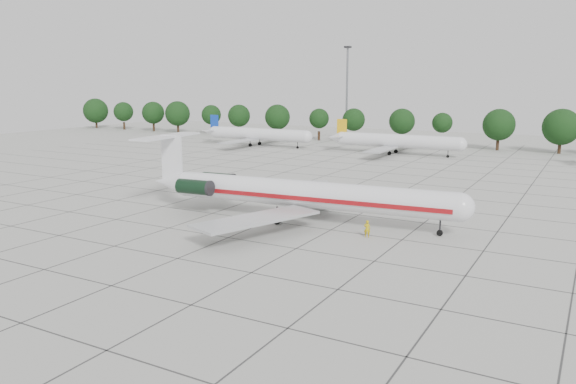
% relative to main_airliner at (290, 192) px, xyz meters
% --- Properties ---
extents(ground, '(260.00, 260.00, 0.00)m').
position_rel_main_airliner_xyz_m(ground, '(-1.95, -1.81, -3.28)').
color(ground, '#AFAFA8').
rests_on(ground, ground).
extents(apron_joints, '(170.00, 170.00, 0.02)m').
position_rel_main_airliner_xyz_m(apron_joints, '(-1.95, 13.19, -3.28)').
color(apron_joints, '#383838').
rests_on(apron_joints, ground).
extents(main_airliner, '(39.64, 31.05, 9.30)m').
position_rel_main_airliner_xyz_m(main_airliner, '(0.00, 0.00, 0.00)').
color(main_airliner, silver).
rests_on(main_airliner, ground).
extents(ground_crew, '(0.76, 0.61, 1.84)m').
position_rel_main_airliner_xyz_m(ground_crew, '(10.55, -2.68, -2.37)').
color(ground_crew, '#C5A80B').
rests_on(ground_crew, ground).
extents(bg_airliner_b, '(28.24, 27.20, 7.40)m').
position_rel_main_airliner_xyz_m(bg_airliner_b, '(-44.41, 63.28, -0.37)').
color(bg_airliner_b, silver).
rests_on(bg_airliner_b, ground).
extents(bg_airliner_c, '(28.24, 27.20, 7.40)m').
position_rel_main_airliner_xyz_m(bg_airliner_c, '(-8.64, 64.25, -0.37)').
color(bg_airliner_c, silver).
rests_on(bg_airliner_c, ground).
extents(tree_line, '(249.86, 8.44, 10.22)m').
position_rel_main_airliner_xyz_m(tree_line, '(-13.64, 83.19, 2.70)').
color(tree_line, '#332114').
rests_on(tree_line, ground).
extents(floodlight_mast, '(1.60, 1.60, 25.45)m').
position_rel_main_airliner_xyz_m(floodlight_mast, '(-31.95, 90.19, 11.00)').
color(floodlight_mast, slate).
rests_on(floodlight_mast, ground).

